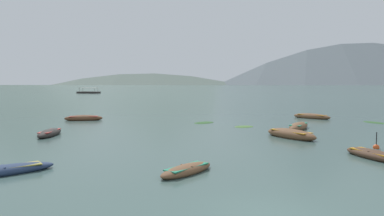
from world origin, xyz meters
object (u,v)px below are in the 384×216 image
at_px(rowboat_3, 291,134).
at_px(ferry_0, 89,92).
at_px(rowboat_5, 84,118).
at_px(rowboat_1, 4,171).
at_px(rowboat_4, 50,133).
at_px(rowboat_0, 374,155).
at_px(rowboat_2, 187,170).
at_px(rowboat_6, 312,116).
at_px(mooring_buoy, 376,147).
at_px(rowboat_7, 299,126).

relative_size(rowboat_3, ferry_0, 0.47).
distance_m(rowboat_3, rowboat_5, 23.00).
bearing_deg(rowboat_1, ferry_0, 102.13).
height_order(rowboat_3, rowboat_4, rowboat_3).
relative_size(rowboat_1, rowboat_3, 0.90).
relative_size(rowboat_0, ferry_0, 0.40).
distance_m(rowboat_2, rowboat_6, 28.41).
bearing_deg(rowboat_6, ferry_0, 115.98).
bearing_deg(rowboat_5, rowboat_4, -88.48).
xyz_separation_m(rowboat_2, mooring_buoy, (12.09, 5.26, -0.05)).
relative_size(rowboat_1, rowboat_6, 1.01).
relative_size(rowboat_4, rowboat_7, 0.87).
xyz_separation_m(rowboat_0, rowboat_6, (5.23, 21.17, 0.05)).
height_order(rowboat_0, rowboat_6, rowboat_6).
xyz_separation_m(rowboat_4, mooring_buoy, (22.36, -6.50, -0.10)).
distance_m(rowboat_2, rowboat_5, 25.37).
bearing_deg(mooring_buoy, rowboat_2, -156.47).
height_order(rowboat_4, rowboat_5, rowboat_5).
xyz_separation_m(rowboat_7, ferry_0, (-46.61, 115.03, 0.22)).
relative_size(rowboat_3, rowboat_6, 1.12).
xyz_separation_m(rowboat_3, rowboat_4, (-18.49, 1.97, -0.06)).
bearing_deg(rowboat_3, rowboat_7, 63.74).
height_order(rowboat_0, rowboat_2, rowboat_0).
relative_size(rowboat_7, mooring_buoy, 3.75).
xyz_separation_m(rowboat_1, rowboat_4, (-2.05, 11.52, 0.04)).
bearing_deg(rowboat_3, rowboat_4, 173.93).
relative_size(rowboat_0, rowboat_2, 1.28).
bearing_deg(mooring_buoy, rowboat_7, 99.12).
bearing_deg(rowboat_2, rowboat_0, 14.11).
bearing_deg(rowboat_6, rowboat_3, -117.72).
relative_size(rowboat_0, mooring_buoy, 3.42).
distance_m(rowboat_1, rowboat_5, 22.93).
xyz_separation_m(rowboat_2, rowboat_6, (15.56, 23.77, 0.07)).
height_order(rowboat_5, rowboat_7, rowboat_7).
xyz_separation_m(rowboat_5, ferry_0, (-25.46, 106.58, 0.22)).
xyz_separation_m(rowboat_1, rowboat_7, (18.81, 14.35, 0.07)).
relative_size(rowboat_3, rowboat_5, 1.10).
bearing_deg(rowboat_2, ferry_0, 105.53).
relative_size(rowboat_0, rowboat_1, 0.94).
distance_m(rowboat_2, ferry_0, 134.55).
height_order(rowboat_1, rowboat_2, rowboat_1).
height_order(rowboat_2, rowboat_7, rowboat_7).
relative_size(ferry_0, mooring_buoy, 8.54).
bearing_deg(rowboat_0, rowboat_6, 76.13).
height_order(rowboat_7, mooring_buoy, mooring_buoy).
relative_size(rowboat_2, ferry_0, 0.31).
bearing_deg(rowboat_6, mooring_buoy, -100.62).
bearing_deg(rowboat_2, rowboat_7, 54.06).
bearing_deg(ferry_0, rowboat_0, -69.95).
bearing_deg(rowboat_3, rowboat_6, 62.28).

